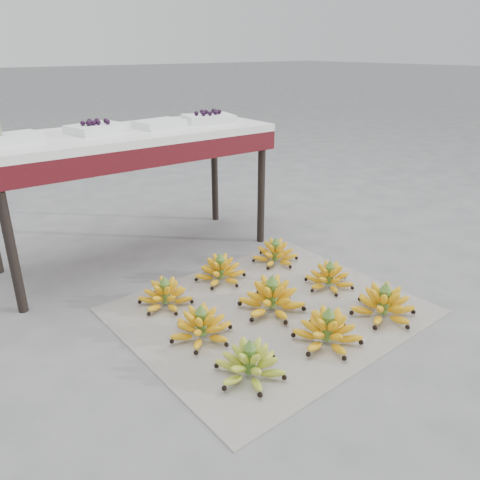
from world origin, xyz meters
TOP-DOWN VIEW (x-y plane):
  - ground at (0.00, 0.00)m, footprint 60.00×60.00m
  - newspaper_mat at (0.10, -0.04)m, footprint 1.29×1.10m
  - bunch_front_left at (-0.25, -0.35)m, footprint 0.29×0.29m
  - bunch_front_center at (0.12, -0.37)m, footprint 0.30×0.30m
  - bunch_front_right at (0.46, -0.38)m, footprint 0.31×0.31m
  - bunch_mid_left at (-0.26, -0.04)m, footprint 0.32×0.32m
  - bunch_mid_center at (0.11, -0.04)m, footprint 0.35×0.35m
  - bunch_mid_right at (0.48, -0.04)m, footprint 0.25×0.25m
  - bunch_back_left at (-0.25, 0.28)m, footprint 0.28×0.28m
  - bunch_back_center at (0.09, 0.33)m, footprint 0.32×0.32m
  - bunch_back_right at (0.45, 0.33)m, footprint 0.28×0.28m
  - vendor_table at (-0.10, 0.88)m, footprint 1.48×0.59m
  - tray_far_left at (-0.65, 0.88)m, footprint 0.25×0.19m
  - tray_left at (-0.26, 0.89)m, footprint 0.30×0.24m
  - tray_right at (0.06, 0.85)m, footprint 0.27×0.21m
  - tray_far_right at (0.38, 0.85)m, footprint 0.30×0.25m

SIDE VIEW (x-z plane):
  - ground at x=0.00m, z-range 0.00..0.00m
  - newspaper_mat at x=0.10m, z-range 0.00..0.01m
  - bunch_mid_right at x=0.48m, z-range -0.02..0.13m
  - bunch_back_left at x=-0.25m, z-range -0.02..0.13m
  - bunch_back_right at x=0.45m, z-range -0.02..0.13m
  - bunch_back_center at x=0.09m, z-range -0.02..0.14m
  - bunch_front_left at x=-0.25m, z-range -0.02..0.14m
  - bunch_mid_left at x=-0.26m, z-range -0.02..0.14m
  - bunch_front_center at x=0.12m, z-range -0.02..0.15m
  - bunch_front_right at x=0.46m, z-range -0.02..0.15m
  - bunch_mid_center at x=0.11m, z-range -0.02..0.16m
  - vendor_table at x=-0.10m, z-range 0.27..0.98m
  - tray_far_left at x=-0.65m, z-range 0.71..0.75m
  - tray_right at x=0.06m, z-range 0.71..0.75m
  - tray_left at x=-0.26m, z-range 0.70..0.77m
  - tray_far_right at x=0.38m, z-range 0.70..0.77m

